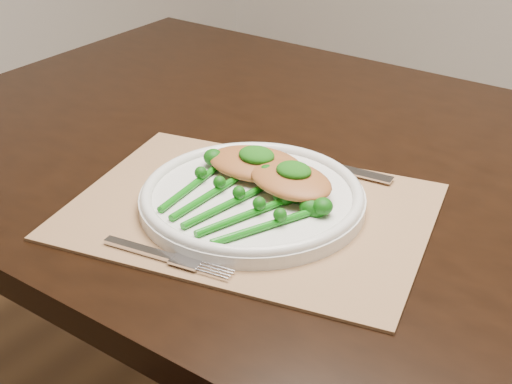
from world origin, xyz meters
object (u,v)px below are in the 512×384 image
Objects in this scene: placemat at (250,211)px; dinner_plate at (252,197)px; dining_table at (364,377)px; chicken_fillet_left at (256,164)px; broccolini_bundle at (227,205)px.

dinner_plate is at bearing 95.79° from placemat.
chicken_fillet_left is at bearing -138.57° from dining_table.
dining_table is at bearing 75.01° from broccolini_bundle.
dining_table is 0.43m from placemat.
chicken_fillet_left is at bearing 106.48° from placemat.
chicken_fillet_left reaches higher than dining_table.
dining_table is at bearing 47.95° from placemat.
dinner_plate is 0.06m from chicken_fillet_left.
dinner_plate reaches higher than dining_table.
placemat is 0.08m from chicken_fillet_left.
placemat is 3.36× the size of chicken_fillet_left.
broccolini_bundle is (-0.10, -0.22, 0.40)m from dining_table.
placemat is 2.25× the size of broccolini_bundle.
dining_table is 0.47m from broccolini_bundle.
dinner_plate is 2.17× the size of chicken_fillet_left.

